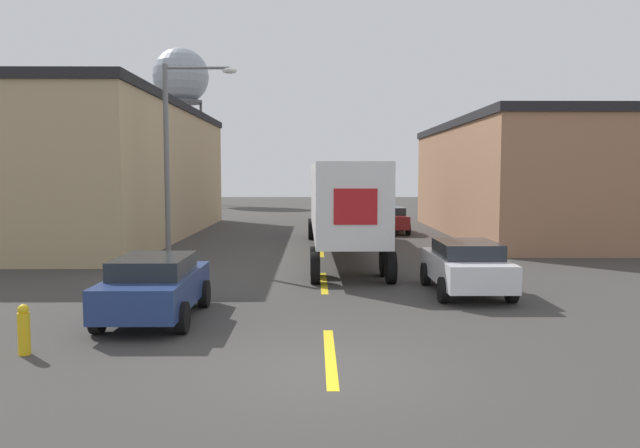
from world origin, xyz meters
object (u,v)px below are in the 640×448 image
semi_truck (340,200)px  parked_car_right_far (389,219)px  parked_car_left_near (155,286)px  parked_car_right_near (466,266)px  water_tower (181,78)px  street_lamp (176,146)px  fire_hydrant (24,330)px

semi_truck → parked_car_right_far: 9.76m
parked_car_left_near → parked_car_right_near: same height
parked_car_left_near → water_tower: bearing=101.3°
street_lamp → fire_hydrant: (-0.09, -12.59, -3.93)m
semi_truck → parked_car_right_near: bearing=-71.1°
semi_truck → street_lamp: 7.02m
semi_truck → parked_car_right_far: semi_truck is taller
parked_car_right_far → water_tower: bearing=118.7°
water_tower → street_lamp: size_ratio=2.29×
fire_hydrant → semi_truck: bearing=66.3°
parked_car_right_near → parked_car_right_far: 17.92m
parked_car_left_near → parked_car_right_far: bearing=69.4°
water_tower → parked_car_left_near: bearing=-78.7°
parked_car_left_near → street_lamp: size_ratio=0.56×
street_lamp → parked_car_left_near: bearing=-80.6°
parked_car_left_near → street_lamp: bearing=99.4°
semi_truck → fire_hydrant: 16.12m
street_lamp → fire_hydrant: street_lamp is taller
semi_truck → street_lamp: size_ratio=2.15×
water_tower → fire_hydrant: 60.55m
water_tower → fire_hydrant: (9.33, -58.31, -13.42)m
parked_car_left_near → parked_car_right_near: (7.88, 3.07, 0.00)m
parked_car_right_far → street_lamp: bearing=-130.4°
water_tower → street_lamp: water_tower is taller
parked_car_right_near → parked_car_right_far: size_ratio=1.00×
semi_truck → water_tower: size_ratio=0.94×
fire_hydrant → parked_car_left_near: bearing=58.4°
fire_hydrant → parked_car_right_near: bearing=31.4°
water_tower → parked_car_right_far: bearing=-61.3°
parked_car_right_near → fire_hydrant: bearing=-148.6°
parked_car_left_near → parked_car_right_far: size_ratio=1.00×
parked_car_right_far → water_tower: 41.50m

